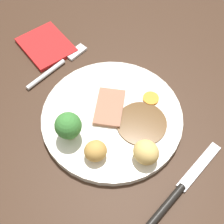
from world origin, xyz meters
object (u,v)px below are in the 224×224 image
(carrot_coin_front, at_px, (151,98))
(broccoli_floret, at_px, (68,126))
(meat_slice_main, at_px, (109,107))
(fork, at_px, (59,65))
(knife, at_px, (179,190))
(roast_potato_left, at_px, (94,150))
(folded_napkin, at_px, (46,46))
(dinner_plate, at_px, (112,117))
(roast_potato_right, at_px, (146,152))

(carrot_coin_front, relative_size, broccoli_floret, 0.52)
(meat_slice_main, distance_m, broccoli_floret, 0.09)
(fork, xyz_separation_m, knife, (0.33, -0.04, 0.00))
(roast_potato_left, relative_size, broccoli_floret, 0.67)
(roast_potato_left, height_order, folded_napkin, roast_potato_left)
(meat_slice_main, xyz_separation_m, carrot_coin_front, (0.04, 0.07, -0.00))
(dinner_plate, bearing_deg, meat_slice_main, 153.19)
(broccoli_floret, bearing_deg, roast_potato_right, 25.19)
(meat_slice_main, xyz_separation_m, knife, (0.18, -0.03, -0.01))
(roast_potato_left, xyz_separation_m, fork, (-0.20, 0.09, -0.03))
(roast_potato_right, xyz_separation_m, carrot_coin_front, (-0.07, 0.10, -0.02))
(fork, bearing_deg, broccoli_floret, -124.96)
(roast_potato_left, bearing_deg, roast_potato_right, 39.34)
(carrot_coin_front, distance_m, fork, 0.20)
(dinner_plate, relative_size, roast_potato_left, 6.75)
(meat_slice_main, height_order, roast_potato_right, roast_potato_right)
(broccoli_floret, height_order, fork, broccoli_floret)
(fork, height_order, knife, knife)
(dinner_plate, distance_m, roast_potato_right, 0.10)
(meat_slice_main, bearing_deg, roast_potato_right, -15.20)
(roast_potato_right, height_order, fork, roast_potato_right)
(knife, bearing_deg, meat_slice_main, 79.67)
(dinner_plate, distance_m, roast_potato_left, 0.08)
(fork, distance_m, knife, 0.34)
(broccoli_floret, relative_size, knife, 0.30)
(broccoli_floret, bearing_deg, fork, 145.63)
(carrot_coin_front, bearing_deg, roast_potato_right, -55.24)
(broccoli_floret, relative_size, folded_napkin, 0.51)
(roast_potato_right, bearing_deg, knife, -2.26)
(roast_potato_right, distance_m, knife, 0.08)
(meat_slice_main, height_order, broccoli_floret, broccoli_floret)
(meat_slice_main, bearing_deg, dinner_plate, -26.81)
(roast_potato_left, distance_m, folded_napkin, 0.28)
(roast_potato_right, distance_m, carrot_coin_front, 0.12)
(roast_potato_right, bearing_deg, fork, 170.98)
(roast_potato_left, bearing_deg, meat_slice_main, 118.82)
(dinner_plate, relative_size, carrot_coin_front, 8.57)
(roast_potato_left, height_order, fork, roast_potato_left)
(fork, height_order, folded_napkin, fork)
(dinner_plate, height_order, carrot_coin_front, carrot_coin_front)
(carrot_coin_front, height_order, broccoli_floret, broccoli_floret)
(dinner_plate, xyz_separation_m, meat_slice_main, (-0.01, 0.01, 0.01))
(dinner_plate, relative_size, folded_napkin, 2.29)
(meat_slice_main, height_order, fork, meat_slice_main)
(carrot_coin_front, bearing_deg, folded_napkin, -171.41)
(broccoli_floret, distance_m, knife, 0.20)
(broccoli_floret, distance_m, fork, 0.18)
(meat_slice_main, relative_size, roast_potato_left, 2.09)
(meat_slice_main, distance_m, carrot_coin_front, 0.08)
(roast_potato_left, bearing_deg, broccoli_floret, -176.10)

